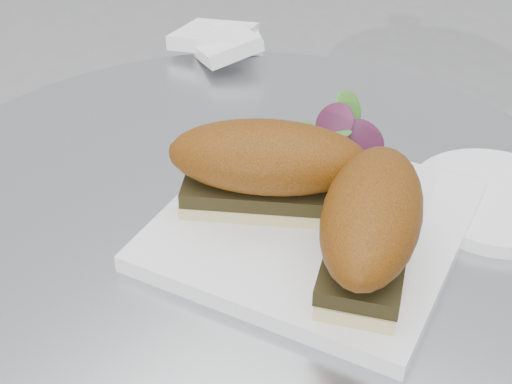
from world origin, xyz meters
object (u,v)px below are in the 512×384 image
(sandwich_right, at_px, (371,222))
(saucer, at_px, (494,199))
(plate, at_px, (313,224))
(sandwich_left, at_px, (267,165))

(sandwich_right, xyz_separation_m, saucer, (0.04, 0.16, -0.05))
(sandwich_right, bearing_deg, saucer, 141.72)
(sandwich_right, height_order, saucer, sandwich_right)
(plate, height_order, saucer, plate)
(sandwich_left, height_order, sandwich_right, same)
(sandwich_left, bearing_deg, sandwich_right, -37.94)
(saucer, bearing_deg, sandwich_left, -135.11)
(sandwich_left, xyz_separation_m, saucer, (0.15, 0.15, -0.05))
(sandwich_left, height_order, saucer, sandwich_left)
(sandwich_left, relative_size, sandwich_right, 1.01)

